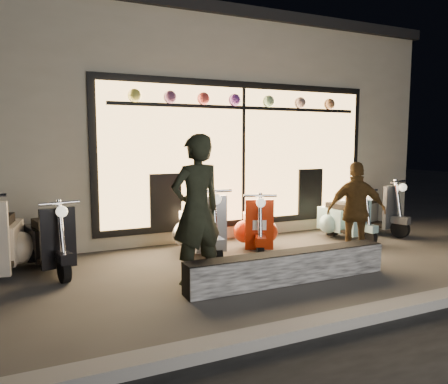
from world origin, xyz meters
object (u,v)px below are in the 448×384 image
Objects in this scene: scooter_silver at (200,228)px; scooter_red at (256,227)px; man at (196,210)px; woman at (356,211)px; graffiti_barrier at (289,267)px.

scooter_silver is 0.94m from scooter_red.
scooter_red is 0.70× the size of man.
scooter_red is (0.92, -0.19, -0.04)m from scooter_silver.
scooter_red is 0.89× the size of woman.
scooter_red is 1.61m from woman.
scooter_red is at bearing -152.17° from man.
graffiti_barrier is at bearing 45.55° from woman.
man is at bearing 157.37° from graffiti_barrier.
man reaches higher than woman.
man is at bearing -108.50° from scooter_silver.
woman is at bearing -21.74° from scooter_red.
scooter_silver reaches higher than scooter_red.
man is 2.61m from woman.
graffiti_barrier is 1.88× the size of woman.
scooter_silver is 1.12× the size of scooter_red.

